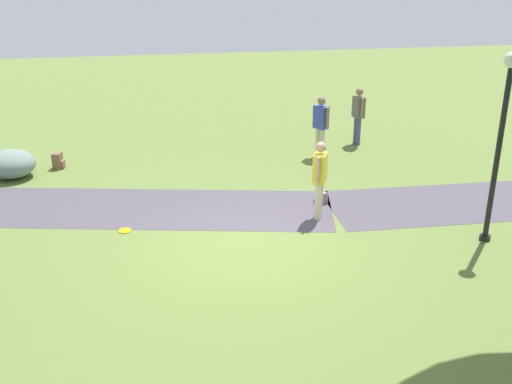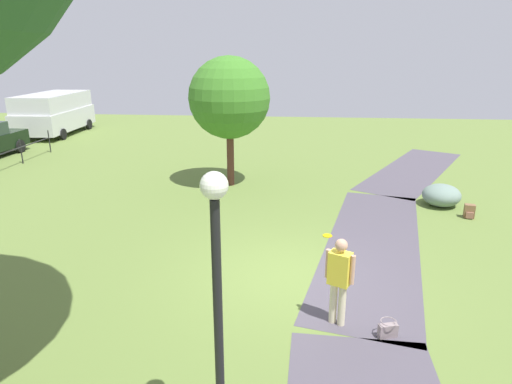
% 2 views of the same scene
% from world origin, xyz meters
% --- Properties ---
extents(ground_plane, '(48.00, 48.00, 0.00)m').
position_xyz_m(ground_plane, '(0.00, 0.00, 0.00)').
color(ground_plane, olive).
extents(footpath_segment_mid, '(8.28, 3.86, 0.01)m').
position_xyz_m(footpath_segment_mid, '(1.90, -2.08, 0.00)').
color(footpath_segment_mid, '#4D4751').
rests_on(footpath_segment_mid, ground).
extents(footpath_segment_far, '(8.08, 5.72, 0.01)m').
position_xyz_m(footpath_segment_far, '(9.33, -4.85, 0.00)').
color(footpath_segment_far, '#4D4751').
rests_on(footpath_segment_far, ground).
extents(young_tree_near_path, '(2.77, 2.77, 4.45)m').
position_xyz_m(young_tree_near_path, '(6.56, 2.20, 3.05)').
color(young_tree_near_path, '#563026').
rests_on(young_tree_near_path, ground).
extents(lamp_post, '(0.28, 0.28, 3.47)m').
position_xyz_m(lamp_post, '(-4.40, 0.66, 2.15)').
color(lamp_post, black).
rests_on(lamp_post, ground).
extents(lawn_boulder, '(1.62, 1.59, 0.67)m').
position_xyz_m(lawn_boulder, '(4.96, -4.61, 0.33)').
color(lawn_boulder, slate).
rests_on(lawn_boulder, ground).
extents(woman_with_handbag, '(0.38, 0.47, 1.61)m').
position_xyz_m(woman_with_handbag, '(-1.61, -0.90, 0.93)').
color(woman_with_handbag, beige).
rests_on(woman_with_handbag, ground).
extents(handbag_on_grass, '(0.34, 0.34, 0.31)m').
position_xyz_m(handbag_on_grass, '(-1.93, -1.72, 0.14)').
color(handbag_on_grass, gray).
rests_on(handbag_on_grass, ground).
extents(backpack_by_boulder, '(0.30, 0.32, 0.40)m').
position_xyz_m(backpack_by_boulder, '(3.93, -5.09, 0.19)').
color(backpack_by_boulder, brown).
rests_on(backpack_by_boulder, ground).
extents(frisbee_on_grass, '(0.24, 0.24, 0.02)m').
position_xyz_m(frisbee_on_grass, '(2.24, -0.98, 0.01)').
color(frisbee_on_grass, '#E5B80A').
rests_on(frisbee_on_grass, ground).
extents(delivery_van, '(5.58, 2.74, 2.30)m').
position_xyz_m(delivery_van, '(15.68, 13.77, 1.27)').
color(delivery_van, silver).
rests_on(delivery_van, ground).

